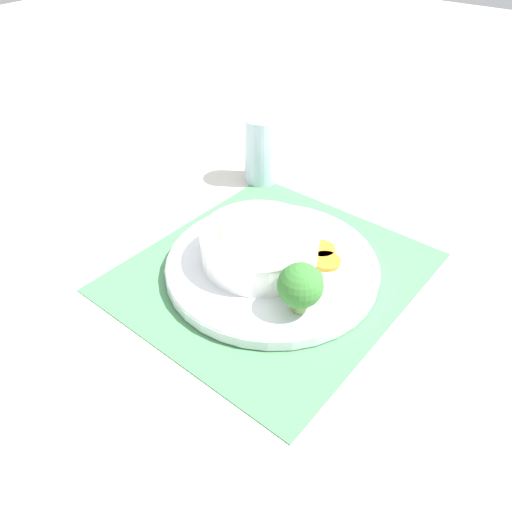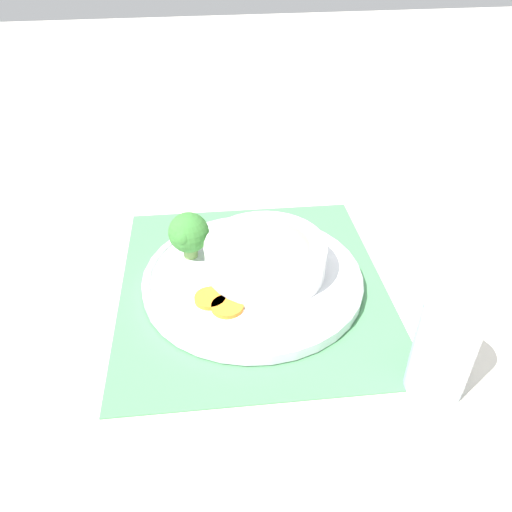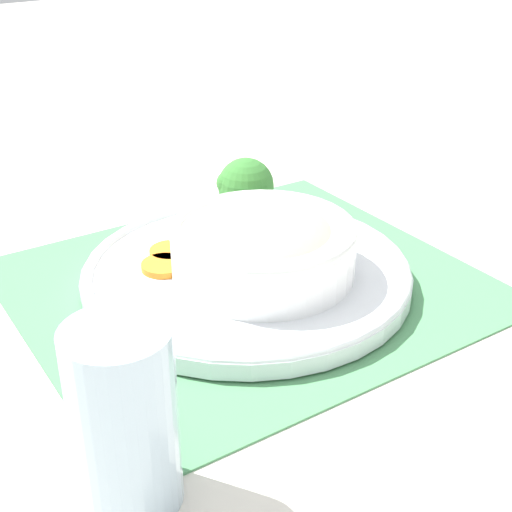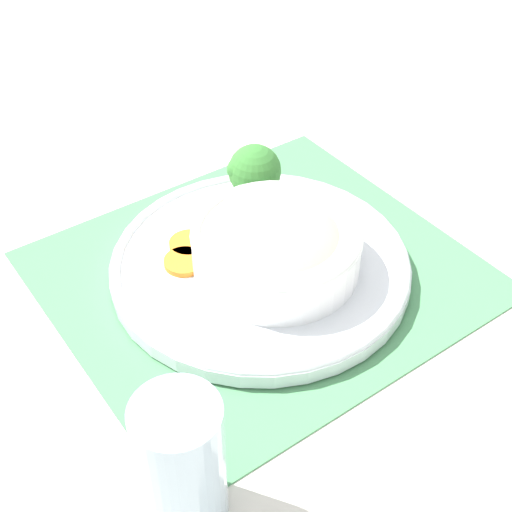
{
  "view_description": "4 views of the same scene",
  "coord_description": "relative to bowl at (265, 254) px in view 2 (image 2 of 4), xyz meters",
  "views": [
    {
      "loc": [
        0.47,
        0.33,
        0.49
      ],
      "look_at": [
        0.02,
        -0.02,
        0.04
      ],
      "focal_mm": 35.0,
      "sensor_mm": 36.0,
      "label": 1
    },
    {
      "loc": [
        -0.56,
        0.08,
        0.47
      ],
      "look_at": [
        0.01,
        -0.01,
        0.05
      ],
      "focal_mm": 35.0,
      "sensor_mm": 36.0,
      "label": 2
    },
    {
      "loc": [
        -0.35,
        -0.5,
        0.35
      ],
      "look_at": [
        -0.0,
        -0.02,
        0.04
      ],
      "focal_mm": 50.0,
      "sensor_mm": 36.0,
      "label": 3
    },
    {
      "loc": [
        -0.35,
        -0.44,
        0.52
      ],
      "look_at": [
        -0.02,
        -0.02,
        0.05
      ],
      "focal_mm": 50.0,
      "sensor_mm": 36.0,
      "label": 4
    }
  ],
  "objects": [
    {
      "name": "broccoli_floret",
      "position": [
        0.05,
        0.11,
        0.01
      ],
      "size": [
        0.06,
        0.06,
        0.07
      ],
      "color": "#759E51",
      "rests_on": "plate"
    },
    {
      "name": "placemat",
      "position": [
        -0.01,
        0.02,
        -0.05
      ],
      "size": [
        0.44,
        0.4,
        0.0
      ],
      "color": "#4C8C59",
      "rests_on": "ground_plane"
    },
    {
      "name": "carrot_slice_near",
      "position": [
        -0.05,
        0.08,
        -0.03
      ],
      "size": [
        0.04,
        0.04,
        0.01
      ],
      "color": "orange",
      "rests_on": "plate"
    },
    {
      "name": "water_glass",
      "position": [
        -0.22,
        -0.16,
        0.01
      ],
      "size": [
        0.07,
        0.07,
        0.13
      ],
      "color": "silver",
      "rests_on": "ground_plane"
    },
    {
      "name": "ground_plane",
      "position": [
        -0.01,
        0.02,
        -0.05
      ],
      "size": [
        4.0,
        4.0,
        0.0
      ],
      "primitive_type": "plane",
      "color": "beige"
    },
    {
      "name": "bowl",
      "position": [
        0.0,
        0.0,
        0.0
      ],
      "size": [
        0.17,
        0.17,
        0.06
      ],
      "color": "white",
      "rests_on": "plate"
    },
    {
      "name": "plate",
      "position": [
        -0.01,
        0.02,
        -0.04
      ],
      "size": [
        0.32,
        0.32,
        0.02
      ],
      "color": "silver",
      "rests_on": "placemat"
    },
    {
      "name": "carrot_slice_middle",
      "position": [
        -0.07,
        0.06,
        -0.03
      ],
      "size": [
        0.04,
        0.04,
        0.01
      ],
      "color": "orange",
      "rests_on": "plate"
    }
  ]
}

